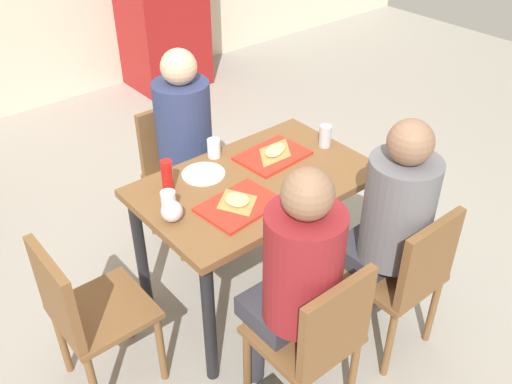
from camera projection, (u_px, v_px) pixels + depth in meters
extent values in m
cube|color=#9E998E|center=(256.00, 292.00, 3.24)|extent=(10.00, 10.00, 0.02)
cube|color=brown|center=(256.00, 183.00, 2.81)|extent=(1.18, 0.74, 0.04)
cylinder|color=black|center=(209.00, 323.00, 2.55)|extent=(0.06, 0.06, 0.74)
cylinder|color=black|center=(365.00, 231.00, 3.11)|extent=(0.06, 0.06, 0.74)
cylinder|color=black|center=(141.00, 254.00, 2.95)|extent=(0.06, 0.06, 0.74)
cylinder|color=black|center=(290.00, 183.00, 3.50)|extent=(0.06, 0.06, 0.74)
cube|color=brown|center=(302.00, 334.00, 2.41)|extent=(0.40, 0.40, 0.03)
cube|color=brown|center=(337.00, 325.00, 2.17)|extent=(0.38, 0.04, 0.40)
cylinder|color=brown|center=(247.00, 364.00, 2.56)|extent=(0.04, 0.04, 0.43)
cylinder|color=brown|center=(301.00, 328.00, 2.73)|extent=(0.04, 0.04, 0.43)
cylinder|color=brown|center=(353.00, 372.00, 2.52)|extent=(0.04, 0.04, 0.43)
cube|color=brown|center=(390.00, 274.00, 2.72)|extent=(0.40, 0.40, 0.03)
cube|color=brown|center=(429.00, 260.00, 2.48)|extent=(0.38, 0.04, 0.40)
cylinder|color=brown|center=(337.00, 304.00, 2.87)|extent=(0.04, 0.04, 0.43)
cylinder|color=brown|center=(380.00, 275.00, 3.04)|extent=(0.04, 0.04, 0.43)
cylinder|color=brown|center=(389.00, 344.00, 2.65)|extent=(0.04, 0.04, 0.43)
cylinder|color=brown|center=(432.00, 310.00, 2.83)|extent=(0.04, 0.04, 0.43)
cube|color=brown|center=(186.00, 179.00, 3.41)|extent=(0.40, 0.40, 0.03)
cube|color=brown|center=(167.00, 137.00, 3.40)|extent=(0.38, 0.04, 0.40)
cylinder|color=brown|center=(226.00, 211.00, 3.52)|extent=(0.04, 0.04, 0.43)
cylinder|color=brown|center=(181.00, 233.00, 3.34)|extent=(0.04, 0.04, 0.43)
cylinder|color=brown|center=(196.00, 188.00, 3.74)|extent=(0.04, 0.04, 0.43)
cylinder|color=brown|center=(152.00, 207.00, 3.56)|extent=(0.04, 0.04, 0.43)
cube|color=brown|center=(104.00, 311.00, 2.52)|extent=(0.40, 0.40, 0.03)
cube|color=brown|center=(56.00, 295.00, 2.30)|extent=(0.04, 0.38, 0.40)
cylinder|color=brown|center=(126.00, 307.00, 2.85)|extent=(0.04, 0.04, 0.43)
cylinder|color=brown|center=(161.00, 348.00, 2.63)|extent=(0.04, 0.04, 0.43)
cylinder|color=brown|center=(62.00, 341.00, 2.67)|extent=(0.04, 0.04, 0.43)
cylinder|color=#383842|center=(254.00, 344.00, 2.63)|extent=(0.10, 0.10, 0.46)
cylinder|color=#383842|center=(279.00, 327.00, 2.72)|extent=(0.10, 0.10, 0.46)
cube|color=#383842|center=(282.00, 306.00, 2.45)|extent=(0.32, 0.28, 0.10)
cylinder|color=maroon|center=(303.00, 267.00, 2.21)|extent=(0.32, 0.32, 0.52)
sphere|color=#8C664C|center=(308.00, 194.00, 2.01)|extent=(0.20, 0.20, 0.20)
cylinder|color=#383842|center=(341.00, 287.00, 2.94)|extent=(0.10, 0.10, 0.46)
cylinder|color=#383842|center=(361.00, 274.00, 3.03)|extent=(0.10, 0.10, 0.46)
cube|color=#383842|center=(371.00, 250.00, 2.76)|extent=(0.32, 0.28, 0.10)
cylinder|color=slate|center=(398.00, 210.00, 2.52)|extent=(0.32, 0.32, 0.52)
sphere|color=#8C664C|center=(411.00, 142.00, 2.32)|extent=(0.20, 0.20, 0.20)
cylinder|color=#383842|center=(220.00, 219.00, 3.43)|extent=(0.10, 0.10, 0.46)
cylinder|color=#383842|center=(199.00, 229.00, 3.34)|extent=(0.10, 0.10, 0.46)
cube|color=#383842|center=(198.00, 179.00, 3.29)|extent=(0.32, 0.28, 0.10)
cylinder|color=navy|center=(183.00, 125.00, 3.18)|extent=(0.32, 0.32, 0.52)
sphere|color=#DBAD89|center=(179.00, 67.00, 2.99)|extent=(0.20, 0.20, 0.20)
cube|color=red|center=(239.00, 205.00, 2.60)|extent=(0.38, 0.29, 0.02)
cube|color=red|center=(273.00, 155.00, 2.97)|extent=(0.38, 0.29, 0.02)
cylinder|color=white|center=(203.00, 174.00, 2.83)|extent=(0.22, 0.22, 0.01)
cylinder|color=white|center=(310.00, 183.00, 2.76)|extent=(0.22, 0.22, 0.01)
pyramid|color=#C68C47|center=(237.00, 201.00, 2.60)|extent=(0.19, 0.20, 0.01)
ellipsoid|color=#D8C67F|center=(237.00, 199.00, 2.60)|extent=(0.13, 0.14, 0.01)
pyramid|color=#C68C47|center=(275.00, 151.00, 2.98)|extent=(0.26, 0.22, 0.01)
ellipsoid|color=#D8C67F|center=(275.00, 150.00, 2.97)|extent=(0.18, 0.15, 0.01)
cylinder|color=white|center=(214.00, 148.00, 2.95)|extent=(0.07, 0.07, 0.10)
cylinder|color=white|center=(304.00, 197.00, 2.58)|extent=(0.07, 0.07, 0.10)
cylinder|color=white|center=(169.00, 201.00, 2.55)|extent=(0.07, 0.07, 0.10)
cylinder|color=#B7BCC6|center=(325.00, 136.00, 3.04)|extent=(0.07, 0.07, 0.12)
cylinder|color=red|center=(167.00, 175.00, 2.68)|extent=(0.06, 0.06, 0.16)
sphere|color=silver|center=(172.00, 211.00, 2.49)|extent=(0.10, 0.10, 0.10)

